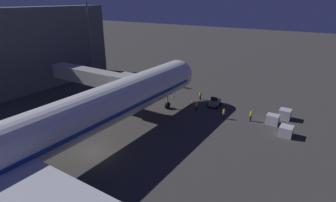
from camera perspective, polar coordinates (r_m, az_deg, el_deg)
The scene contains 13 objects.
ground_plane at distance 36.77m, azimuth -15.39°, elevation -10.37°, with size 320.00×320.00×0.00m, color #383533.
jet_bridge at distance 48.91m, azimuth -14.51°, elevation 4.67°, with size 19.16×3.40×7.03m.
apron_floodlight_mast at distance 66.88m, azimuth -16.30°, elevation 13.50°, with size 2.90×0.50×18.91m.
baggage_tug_spare at distance 49.96m, azimuth 9.83°, elevation -0.33°, with size 1.86×2.42×1.95m.
baggage_container_near_belt at distance 45.56m, azimuth 21.29°, elevation -3.66°, with size 1.86×1.55×1.57m, color #B7BABF.
baggage_container_mid_row at distance 42.50m, azimuth 23.71°, elevation -5.87°, with size 1.77×1.87×1.50m, color #B7BABF.
baggage_container_far_row at distance 48.22m, azimuth 23.52°, elevation -2.58°, with size 1.80×1.70×1.66m, color #B7BABF.
ground_crew_near_nose_gear at distance 45.38m, azimuth 17.15°, elevation -2.95°, with size 0.40×0.40×1.79m.
ground_crew_by_belt_loader at distance 52.90m, azimuth 6.87°, elevation 1.22°, with size 0.40×0.40×1.69m.
ground_crew_marshaller_fwd at distance 45.18m, azimuth 11.74°, elevation -2.55°, with size 0.40×0.40×1.77m.
ground_crew_under_port_wing at distance 47.70m, azimuth 6.07°, elevation -0.95°, with size 0.40×0.40×1.74m.
traffic_cone_nose_port at distance 52.00m, azimuth 5.23°, elevation 0.17°, with size 0.36×0.36×0.55m, color orange.
traffic_cone_nose_starboard at distance 54.03m, azimuth 1.10°, elevation 1.06°, with size 0.36×0.36×0.55m, color orange.
Camera 1 is at (-24.41, 20.20, 18.65)m, focal length 28.79 mm.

